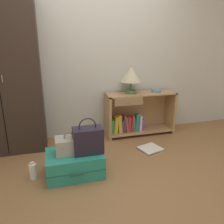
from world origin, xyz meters
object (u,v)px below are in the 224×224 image
Objects in this scene: bookshelf at (137,114)px; train_case at (69,145)px; open_book_on_floor at (150,149)px; suitcase_large at (75,163)px; handbag at (88,140)px; bottle at (33,171)px; table_lamp at (131,75)px; bowl at (156,91)px; wardrobe at (1,76)px.

train_case is at bearing -142.31° from bookshelf.
suitcase_large is at bearing -163.57° from open_book_on_floor.
suitcase_large is 1.55× the size of handbag.
suitcase_large is 0.47m from bottle.
table_lamp is 0.64× the size of suitcase_large.
bowl is 0.41× the size of open_book_on_floor.
open_book_on_floor is at bearing -15.89° from wardrobe.
table_lamp is (-0.11, 0.01, 0.64)m from bookshelf.
wardrobe is 5.42× the size of open_book_on_floor.
wardrobe is 1.85× the size of bookshelf.
handbag is (0.21, -0.05, 0.06)m from train_case.
bookshelf is 1.76× the size of suitcase_large.
train_case is 0.77× the size of open_book_on_floor.
suitcase_large is 0.23m from train_case.
table_lamp is 1.54m from train_case.
bottle is at bearing -150.41° from bookshelf.
bookshelf is at bearing 1.75° from wardrobe.
wardrobe reaches higher than open_book_on_floor.
wardrobe reaches higher than handbag.
bottle is (-1.91, -0.89, -0.62)m from bowl.
train_case is at bearing -0.84° from bottle.
wardrobe reaches higher than bowl.
bottle is (-1.60, -0.91, -0.24)m from bookshelf.
train_case is 0.49m from bottle.
suitcase_large is 0.33m from handbag.
wardrobe is at bearing 164.11° from open_book_on_floor.
wardrobe is 1.32m from bottle.
handbag is at bearing -10.85° from suitcase_large.
wardrobe is 10.41× the size of bottle.
handbag reaches higher than bottle.
wardrobe reaches higher than train_case.
train_case is 0.72× the size of handbag.
bookshelf reaches higher than suitcase_large.
bowl is 0.53× the size of train_case.
suitcase_large is 3.20× the size of bottle.
open_book_on_floor is at bearing 10.81° from bottle.
bottle is at bearing 176.71° from suitcase_large.
suitcase_large is at bearing 169.15° from handbag.
bottle is at bearing 179.16° from train_case.
open_book_on_floor is at bearing -81.43° from table_lamp.
wardrobe is 2.28m from bowl.
train_case reaches higher than open_book_on_floor.
wardrobe is 13.31× the size of bowl.
wardrobe is 2.06m from bookshelf.
bottle is 0.52× the size of open_book_on_floor.
wardrobe is at bearing 111.86° from bottle.
bookshelf is at bearing 88.23° from open_book_on_floor.
wardrobe reaches higher than suitcase_large.
bookshelf is at bearing 44.79° from handbag.
bowl reaches higher than suitcase_large.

